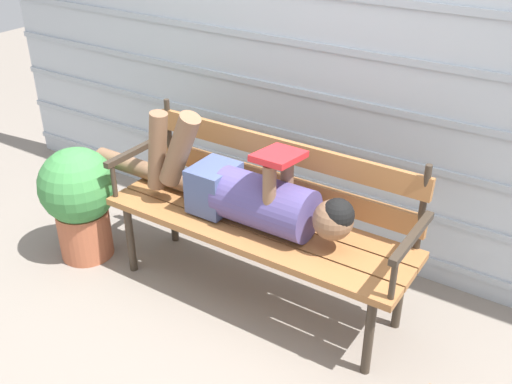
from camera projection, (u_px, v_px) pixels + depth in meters
name	position (u px, v px, depth m)	size (l,w,h in m)	color
ground_plane	(237.00, 314.00, 3.08)	(12.00, 12.00, 0.00)	gray
house_siding	(325.00, 71.00, 3.19)	(4.91, 0.08, 2.13)	#B2BCC6
park_bench	(264.00, 210.00, 3.02)	(1.62, 0.49, 0.89)	#9E6638
reclining_person	(242.00, 192.00, 2.95)	(1.66, 0.26, 0.54)	#514784
potted_plant	(79.00, 197.00, 3.37)	(0.44, 0.44, 0.68)	#AD5B3D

